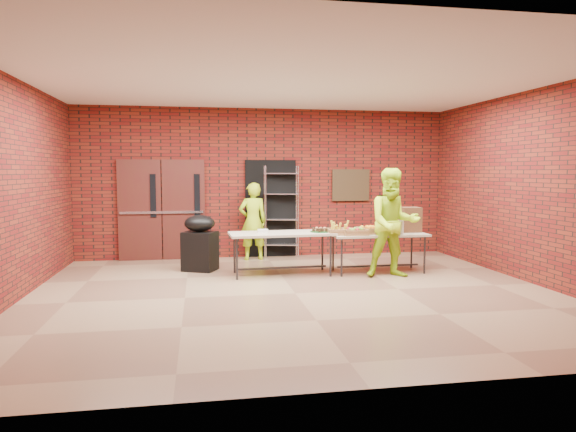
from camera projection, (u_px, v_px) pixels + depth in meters
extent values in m
cube|color=brown|center=(295.00, 295.00, 7.82)|extent=(8.00, 7.00, 0.04)
cube|color=silver|center=(296.00, 78.00, 7.54)|extent=(8.00, 7.00, 0.04)
cube|color=maroon|center=(266.00, 183.00, 11.14)|extent=(8.00, 0.04, 3.20)
cube|color=maroon|center=(374.00, 203.00, 4.23)|extent=(8.00, 0.04, 3.20)
cube|color=maroon|center=(6.00, 190.00, 7.00)|extent=(0.04, 7.00, 3.20)
cube|color=maroon|center=(537.00, 187.00, 8.36)|extent=(0.04, 7.00, 3.20)
cube|color=#3F1212|center=(140.00, 210.00, 10.66)|extent=(0.88, 0.08, 2.10)
cube|color=#3F1212|center=(184.00, 210.00, 10.81)|extent=(0.88, 0.08, 2.10)
cube|color=black|center=(153.00, 196.00, 10.63)|extent=(0.12, 0.02, 0.90)
cube|color=black|center=(197.00, 195.00, 10.78)|extent=(0.12, 0.02, 0.90)
cube|color=silver|center=(162.00, 213.00, 10.68)|extent=(1.70, 0.04, 0.05)
cube|color=black|center=(271.00, 208.00, 11.14)|extent=(1.10, 0.06, 2.10)
cube|color=#382716|center=(351.00, 185.00, 11.39)|extent=(0.85, 0.04, 0.70)
cube|color=tan|center=(282.00, 234.00, 9.18)|extent=(1.89, 0.86, 0.04)
cube|color=#2B2A2F|center=(282.00, 268.00, 9.23)|extent=(1.65, 0.12, 0.03)
cylinder|color=#2B2A2F|center=(234.00, 253.00, 9.37)|extent=(0.04, 0.04, 0.72)
cylinder|color=#2B2A2F|center=(322.00, 251.00, 9.65)|extent=(0.04, 0.04, 0.72)
cylinder|color=#2B2A2F|center=(237.00, 259.00, 8.76)|extent=(0.04, 0.04, 0.72)
cylinder|color=#2B2A2F|center=(331.00, 256.00, 9.04)|extent=(0.04, 0.04, 0.72)
cube|color=tan|center=(378.00, 234.00, 9.42)|extent=(1.76, 0.74, 0.04)
cube|color=#2B2A2F|center=(378.00, 266.00, 9.47)|extent=(1.56, 0.05, 0.03)
cylinder|color=#2B2A2F|center=(333.00, 252.00, 9.60)|extent=(0.04, 0.04, 0.68)
cylinder|color=#2B2A2F|center=(412.00, 250.00, 9.87)|extent=(0.04, 0.04, 0.68)
cylinder|color=#2B2A2F|center=(342.00, 258.00, 9.03)|extent=(0.04, 0.04, 0.68)
cylinder|color=#2B2A2F|center=(425.00, 255.00, 9.29)|extent=(0.04, 0.04, 0.68)
cube|color=#A46C42|center=(340.00, 233.00, 9.22)|extent=(0.45, 0.35, 0.07)
cube|color=#A46C42|center=(369.00, 232.00, 9.38)|extent=(0.46, 0.35, 0.07)
cube|color=#A46C42|center=(355.00, 233.00, 9.17)|extent=(0.43, 0.33, 0.07)
cylinder|color=#124318|center=(320.00, 232.00, 9.25)|extent=(0.36, 0.36, 0.01)
cube|color=silver|center=(263.00, 231.00, 9.17)|extent=(0.18, 0.12, 0.06)
cube|color=brown|center=(410.00, 220.00, 9.63)|extent=(0.35, 0.32, 0.47)
cylinder|color=silver|center=(395.00, 227.00, 9.38)|extent=(0.09, 0.09, 0.26)
cylinder|color=silver|center=(401.00, 228.00, 9.27)|extent=(0.08, 0.08, 0.24)
cylinder|color=silver|center=(392.00, 227.00, 9.50)|extent=(0.08, 0.08, 0.23)
cube|color=black|center=(200.00, 251.00, 9.60)|extent=(0.72, 0.67, 0.73)
ellipsoid|color=black|center=(200.00, 223.00, 9.56)|extent=(0.71, 0.67, 0.31)
imported|color=#AEDE18|center=(253.00, 221.00, 10.74)|extent=(0.63, 0.45, 1.62)
imported|color=#AEDE18|center=(393.00, 223.00, 8.96)|extent=(0.99, 0.81, 1.91)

